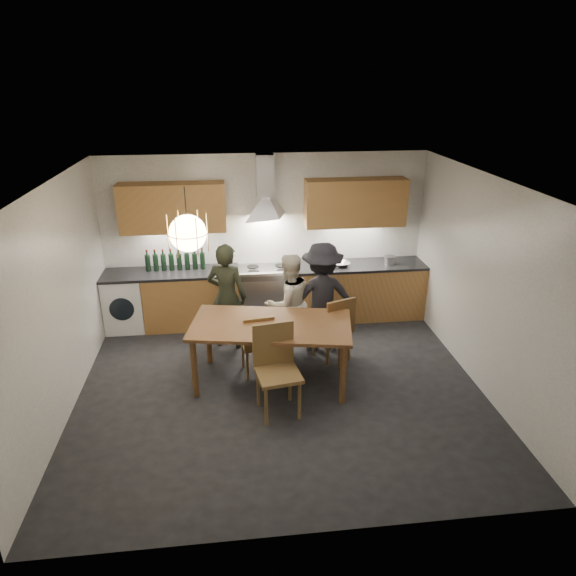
{
  "coord_description": "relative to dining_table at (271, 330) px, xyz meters",
  "views": [
    {
      "loc": [
        -0.55,
        -5.48,
        3.68
      ],
      "look_at": [
        0.14,
        0.4,
        1.2
      ],
      "focal_mm": 32.0,
      "sensor_mm": 36.0,
      "label": 1
    }
  ],
  "objects": [
    {
      "name": "person_mid",
      "position": [
        0.31,
        0.81,
        -0.01
      ],
      "size": [
        0.86,
        0.77,
        1.44
      ],
      "primitive_type": "imported",
      "rotation": [
        0.0,
        0.0,
        3.53
      ],
      "color": "beige",
      "rests_on": "ground"
    },
    {
      "name": "chair_front",
      "position": [
        0.0,
        -0.57,
        -0.12
      ],
      "size": [
        0.55,
        0.55,
        1.07
      ],
      "rotation": [
        0.0,
        0.0,
        0.17
      ],
      "color": "brown",
      "rests_on": "ground"
    },
    {
      "name": "mixing_bowl",
      "position": [
        1.26,
        1.73,
        0.2
      ],
      "size": [
        0.3,
        0.3,
        0.06
      ],
      "primitive_type": "imported",
      "rotation": [
        0.0,
        0.0,
        0.16
      ],
      "color": "silver",
      "rests_on": "counter_run"
    },
    {
      "name": "stock_pot",
      "position": [
        2.03,
        1.74,
        0.23
      ],
      "size": [
        0.21,
        0.21,
        0.12
      ],
      "primitive_type": "cylinder",
      "rotation": [
        0.0,
        0.0,
        0.26
      ],
      "color": "#ADADB0",
      "rests_on": "counter_run"
    },
    {
      "name": "pendant_lamp",
      "position": [
        -0.9,
        -0.27,
        1.37
      ],
      "size": [
        0.43,
        0.43,
        0.7
      ],
      "color": "black",
      "rests_on": "ground"
    },
    {
      "name": "dining_table",
      "position": [
        0.0,
        0.0,
        0.0
      ],
      "size": [
        2.11,
        1.33,
        0.83
      ],
      "rotation": [
        0.0,
        0.0,
        -0.19
      ],
      "color": "brown",
      "rests_on": "ground"
    },
    {
      "name": "range_stove",
      "position": [
        0.1,
        1.77,
        -0.29
      ],
      "size": [
        0.9,
        0.6,
        0.92
      ],
      "color": "silver",
      "rests_on": "ground"
    },
    {
      "name": "chair_back_left",
      "position": [
        -0.16,
        0.18,
        -0.23
      ],
      "size": [
        0.45,
        0.45,
        0.87
      ],
      "rotation": [
        0.0,
        0.0,
        3.3
      ],
      "color": "brown",
      "rests_on": "ground"
    },
    {
      "name": "room_shell",
      "position": [
        0.1,
        -0.17,
        0.97
      ],
      "size": [
        5.02,
        4.52,
        2.61
      ],
      "color": "white",
      "rests_on": "ground"
    },
    {
      "name": "wall_fixtures",
      "position": [
        0.1,
        1.89,
        1.14
      ],
      "size": [
        4.3,
        0.54,
        1.1
      ],
      "color": "#B98547",
      "rests_on": "ground"
    },
    {
      "name": "counter_run",
      "position": [
        0.12,
        1.78,
        -0.28
      ],
      "size": [
        5.0,
        0.62,
        0.9
      ],
      "color": "#BB8548",
      "rests_on": "ground"
    },
    {
      "name": "wine_bottles",
      "position": [
        -1.3,
        1.86,
        0.33
      ],
      "size": [
        0.9,
        0.08,
        0.33
      ],
      "color": "black",
      "rests_on": "counter_run"
    },
    {
      "name": "person_right",
      "position": [
        0.78,
        0.83,
        0.05
      ],
      "size": [
        1.03,
        0.61,
        1.58
      ],
      "primitive_type": "imported",
      "rotation": [
        0.0,
        0.0,
        3.17
      ],
      "color": "black",
      "rests_on": "ground"
    },
    {
      "name": "chair_back_right",
      "position": [
        0.91,
        0.42,
        -0.19
      ],
      "size": [
        0.56,
        0.56,
        0.95
      ],
      "rotation": [
        0.0,
        0.0,
        3.51
      ],
      "color": "brown",
      "rests_on": "ground"
    },
    {
      "name": "person_left",
      "position": [
        -0.54,
        1.02,
        0.04
      ],
      "size": [
        0.66,
        0.54,
        1.56
      ],
      "primitive_type": "imported",
      "rotation": [
        0.0,
        0.0,
        2.8
      ],
      "color": "black",
      "rests_on": "ground"
    },
    {
      "name": "ground",
      "position": [
        0.1,
        -0.17,
        -0.73
      ],
      "size": [
        5.0,
        5.0,
        0.0
      ],
      "primitive_type": "plane",
      "color": "black",
      "rests_on": "ground"
    },
    {
      "name": "chair_back_mid",
      "position": [
        0.1,
        0.36,
        -0.26
      ],
      "size": [
        0.38,
        0.38,
        0.82
      ],
      "rotation": [
        0.0,
        0.0,
        3.15
      ],
      "color": "brown",
      "rests_on": "ground"
    }
  ]
}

